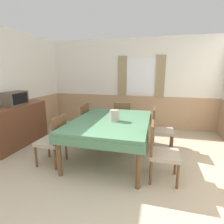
{
  "coord_description": "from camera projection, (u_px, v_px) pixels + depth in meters",
  "views": [
    {
      "loc": [
        0.81,
        -1.27,
        1.66
      ],
      "look_at": [
        -0.01,
        1.87,
        0.91
      ],
      "focal_mm": 28.0,
      "sensor_mm": 36.0,
      "label": 1
    }
  ],
  "objects": [
    {
      "name": "chair_right_far",
      "position": [
        160.0,
        128.0,
        3.73
      ],
      "size": [
        0.44,
        0.44,
        0.91
      ],
      "rotation": [
        0.0,
        0.0,
        4.71
      ],
      "color": "brown",
      "rests_on": "ground_plane"
    },
    {
      "name": "dining_table",
      "position": [
        111.0,
        124.0,
        3.39
      ],
      "size": [
        1.45,
        1.96,
        0.76
      ],
      "color": "#4C7A56",
      "rests_on": "ground_plane"
    },
    {
      "name": "chair_left_far",
      "position": [
        80.0,
        122.0,
        4.18
      ],
      "size": [
        0.44,
        0.44,
        0.91
      ],
      "rotation": [
        0.0,
        0.0,
        1.57
      ],
      "color": "brown",
      "rests_on": "ground_plane"
    },
    {
      "name": "wall_back",
      "position": [
        131.0,
        84.0,
        5.23
      ],
      "size": [
        5.34,
        0.09,
        2.6
      ],
      "color": "white",
      "rests_on": "ground_plane"
    },
    {
      "name": "sideboard",
      "position": [
        18.0,
        125.0,
        3.99
      ],
      "size": [
        0.46,
        1.5,
        0.93
      ],
      "color": "brown",
      "rests_on": "ground_plane"
    },
    {
      "name": "chair_left_near",
      "position": [
        54.0,
        139.0,
        3.12
      ],
      "size": [
        0.44,
        0.44,
        0.91
      ],
      "rotation": [
        0.0,
        0.0,
        1.57
      ],
      "color": "brown",
      "rests_on": "ground_plane"
    },
    {
      "name": "tv",
      "position": [
        15.0,
        98.0,
        3.85
      ],
      "size": [
        0.29,
        0.51,
        0.3
      ],
      "color": "#51473D",
      "rests_on": "sideboard"
    },
    {
      "name": "wall_left",
      "position": [
        7.0,
        88.0,
        3.96
      ],
      "size": [
        0.05,
        4.37,
        2.6
      ],
      "color": "white",
      "rests_on": "ground_plane"
    },
    {
      "name": "vase",
      "position": [
        114.0,
        116.0,
        3.25
      ],
      "size": [
        0.18,
        0.18,
        0.21
      ],
      "color": "#A39989",
      "rests_on": "dining_table"
    },
    {
      "name": "chair_head_window",
      "position": [
        123.0,
        118.0,
        4.53
      ],
      "size": [
        0.44,
        0.44,
        0.91
      ],
      "color": "brown",
      "rests_on": "ground_plane"
    },
    {
      "name": "chair_right_near",
      "position": [
        160.0,
        150.0,
        2.67
      ],
      "size": [
        0.44,
        0.44,
        0.91
      ],
      "rotation": [
        0.0,
        0.0,
        4.71
      ],
      "color": "brown",
      "rests_on": "ground_plane"
    }
  ]
}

